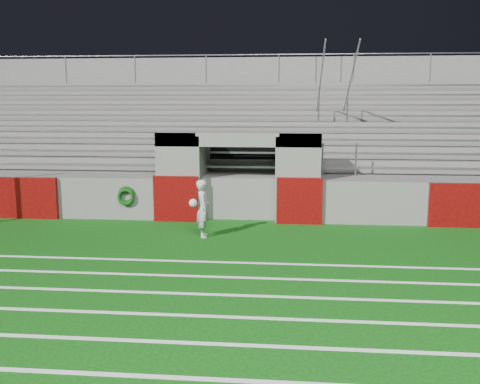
# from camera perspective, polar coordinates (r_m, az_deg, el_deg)

# --- Properties ---
(ground) EXTENTS (90.00, 90.00, 0.00)m
(ground) POSITION_cam_1_polar(r_m,az_deg,el_deg) (12.76, -1.66, -6.20)
(ground) COLOR #0B460B
(ground) RESTS_ON ground
(field_markings) EXTENTS (28.00, 8.09, 0.01)m
(field_markings) POSITION_cam_1_polar(r_m,az_deg,el_deg) (8.12, -6.16, -15.67)
(field_markings) COLOR white
(field_markings) RESTS_ON ground
(stadium_structure) EXTENTS (26.00, 8.48, 5.42)m
(stadium_structure) POSITION_cam_1_polar(r_m,az_deg,el_deg) (20.31, 1.08, 3.96)
(stadium_structure) COLOR #63615E
(stadium_structure) RESTS_ON ground
(goalkeeper_with_ball) EXTENTS (0.57, 0.60, 1.50)m
(goalkeeper_with_ball) POSITION_cam_1_polar(r_m,az_deg,el_deg) (13.85, -3.97, -1.74)
(goalkeeper_with_ball) COLOR #B0B7BA
(goalkeeper_with_ball) RESTS_ON ground
(hose_coil) EXTENTS (0.51, 0.15, 0.57)m
(hose_coil) POSITION_cam_1_polar(r_m,az_deg,el_deg) (16.09, -12.06, -0.41)
(hose_coil) COLOR #0D3E0C
(hose_coil) RESTS_ON ground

